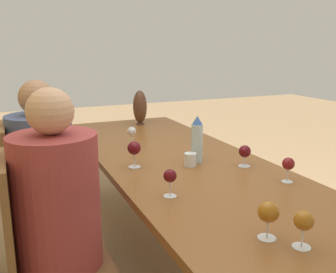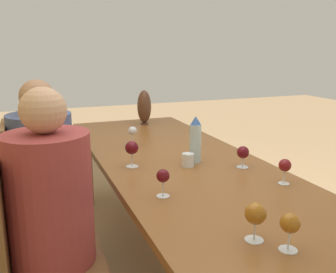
{
  "view_description": "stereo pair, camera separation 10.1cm",
  "coord_description": "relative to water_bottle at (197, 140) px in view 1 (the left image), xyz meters",
  "views": [
    {
      "loc": [
        -1.9,
        0.94,
        1.41
      ],
      "look_at": [
        0.27,
        0.0,
        0.84
      ],
      "focal_mm": 40.0,
      "sensor_mm": 36.0,
      "label": 1
    },
    {
      "loc": [
        -1.94,
        0.85,
        1.41
      ],
      "look_at": [
        0.27,
        0.0,
        0.84
      ],
      "focal_mm": 40.0,
      "sensor_mm": 36.0,
      "label": 2
    }
  ],
  "objects": [
    {
      "name": "wine_glass_4",
      "position": [
        -0.19,
        -0.21,
        -0.05
      ],
      "size": [
        0.07,
        0.07,
        0.12
      ],
      "color": "silver",
      "rests_on": "dining_table"
    },
    {
      "name": "wine_glass_5",
      "position": [
        -0.91,
        0.2,
        -0.04
      ],
      "size": [
        0.08,
        0.08,
        0.14
      ],
      "color": "silver",
      "rests_on": "dining_table"
    },
    {
      "name": "wine_glass_0",
      "position": [
        0.05,
        0.37,
        -0.03
      ],
      "size": [
        0.08,
        0.08,
        0.15
      ],
      "color": "silver",
      "rests_on": "dining_table"
    },
    {
      "name": "ground_plane",
      "position": [
        0.01,
        0.07,
        -0.87
      ],
      "size": [
        14.0,
        14.0,
        0.0
      ],
      "primitive_type": "plane",
      "color": "#937551"
    },
    {
      "name": "chair_near",
      "position": [
        -0.31,
        0.92,
        -0.36
      ],
      "size": [
        0.44,
        0.44,
        0.97
      ],
      "color": "brown",
      "rests_on": "ground_plane"
    },
    {
      "name": "chair_far",
      "position": [
        0.39,
        0.92,
        -0.36
      ],
      "size": [
        0.44,
        0.44,
        0.97
      ],
      "color": "brown",
      "rests_on": "ground_plane"
    },
    {
      "name": "water_tumbler",
      "position": [
        -0.06,
        0.07,
        -0.1
      ],
      "size": [
        0.07,
        0.07,
        0.08
      ],
      "color": "silver",
      "rests_on": "dining_table"
    },
    {
      "name": "wine_glass_7",
      "position": [
        -1.01,
        0.13,
        -0.04
      ],
      "size": [
        0.07,
        0.07,
        0.13
      ],
      "color": "silver",
      "rests_on": "dining_table"
    },
    {
      "name": "wine_glass_1",
      "position": [
        -0.49,
        -0.26,
        -0.04
      ],
      "size": [
        0.06,
        0.06,
        0.13
      ],
      "color": "silver",
      "rests_on": "dining_table"
    },
    {
      "name": "wine_glass_2",
      "position": [
        -0.42,
        0.36,
        -0.04
      ],
      "size": [
        0.06,
        0.06,
        0.13
      ],
      "color": "silver",
      "rests_on": "dining_table"
    },
    {
      "name": "person_near",
      "position": [
        -0.31,
        0.83,
        -0.21
      ],
      "size": [
        0.37,
        0.37,
        1.25
      ],
      "color": "#2D2D38",
      "rests_on": "ground_plane"
    },
    {
      "name": "vase",
      "position": [
        1.17,
        -0.05,
        0.02
      ],
      "size": [
        0.12,
        0.12,
        0.3
      ],
      "color": "#4C2D1E",
      "rests_on": "dining_table"
    },
    {
      "name": "wine_glass_3",
      "position": [
        0.49,
        0.25,
        -0.03
      ],
      "size": [
        0.06,
        0.06,
        0.14
      ],
      "color": "silver",
      "rests_on": "dining_table"
    },
    {
      "name": "dining_table",
      "position": [
        0.01,
        0.07,
        -0.2
      ],
      "size": [
        2.81,
        0.93,
        0.74
      ],
      "color": "brown",
      "rests_on": "ground_plane"
    },
    {
      "name": "person_far",
      "position": [
        0.39,
        0.83,
        -0.23
      ],
      "size": [
        0.38,
        0.38,
        1.22
      ],
      "color": "#2D2D38",
      "rests_on": "ground_plane"
    },
    {
      "name": "water_bottle",
      "position": [
        0.0,
        0.0,
        0.0
      ],
      "size": [
        0.07,
        0.07,
        0.28
      ],
      "color": "#ADCCD6",
      "rests_on": "dining_table"
    }
  ]
}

